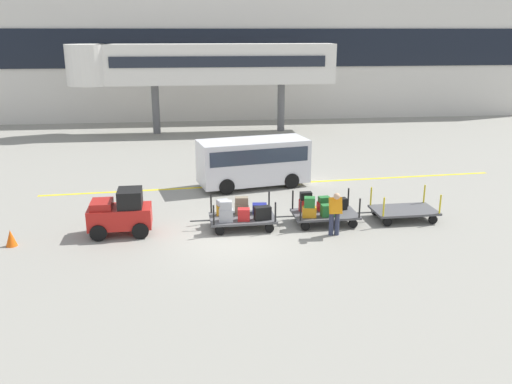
{
  "coord_description": "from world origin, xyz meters",
  "views": [
    {
      "loc": [
        -1.24,
        -16.89,
        6.7
      ],
      "look_at": [
        1.02,
        1.93,
        1.02
      ],
      "focal_mm": 37.81,
      "sensor_mm": 36.0,
      "label": 1
    }
  ],
  "objects_px": {
    "baggage_cart_lead": "(242,214)",
    "shuttle_van": "(253,159)",
    "baggage_handler": "(335,212)",
    "baggage_tug": "(121,213)",
    "baggage_cart_middle": "(322,210)",
    "safety_cone_near": "(11,238)",
    "baggage_cart_tail": "(404,211)"
  },
  "relations": [
    {
      "from": "baggage_tug",
      "to": "baggage_cart_tail",
      "type": "xyz_separation_m",
      "value": [
        10.15,
        0.28,
        -0.41
      ]
    },
    {
      "from": "baggage_handler",
      "to": "shuttle_van",
      "type": "xyz_separation_m",
      "value": [
        -2.04,
        6.46,
        0.37
      ]
    },
    {
      "from": "baggage_cart_lead",
      "to": "shuttle_van",
      "type": "xyz_separation_m",
      "value": [
        1.01,
        5.33,
        0.7
      ]
    },
    {
      "from": "baggage_handler",
      "to": "safety_cone_near",
      "type": "height_order",
      "value": "baggage_handler"
    },
    {
      "from": "baggage_handler",
      "to": "baggage_tug",
      "type": "bearing_deg",
      "value": 171.9
    },
    {
      "from": "baggage_handler",
      "to": "shuttle_van",
      "type": "height_order",
      "value": "shuttle_van"
    },
    {
      "from": "baggage_cart_middle",
      "to": "baggage_handler",
      "type": "height_order",
      "value": "baggage_handler"
    },
    {
      "from": "baggage_cart_lead",
      "to": "shuttle_van",
      "type": "relative_size",
      "value": 0.59
    },
    {
      "from": "baggage_cart_middle",
      "to": "safety_cone_near",
      "type": "xyz_separation_m",
      "value": [
        -10.5,
        -0.89,
        -0.26
      ]
    },
    {
      "from": "baggage_cart_lead",
      "to": "baggage_handler",
      "type": "relative_size",
      "value": 1.93
    },
    {
      "from": "baggage_cart_middle",
      "to": "shuttle_van",
      "type": "xyz_separation_m",
      "value": [
        -1.91,
        5.22,
        0.7
      ]
    },
    {
      "from": "baggage_cart_middle",
      "to": "baggage_cart_lead",
      "type": "bearing_deg",
      "value": -177.67
    },
    {
      "from": "shuttle_van",
      "to": "baggage_cart_middle",
      "type": "bearing_deg",
      "value": -69.92
    },
    {
      "from": "baggage_tug",
      "to": "baggage_cart_tail",
      "type": "relative_size",
      "value": 0.71
    },
    {
      "from": "baggage_cart_tail",
      "to": "baggage_handler",
      "type": "height_order",
      "value": "baggage_handler"
    },
    {
      "from": "baggage_tug",
      "to": "baggage_cart_tail",
      "type": "bearing_deg",
      "value": 1.6
    },
    {
      "from": "baggage_cart_lead",
      "to": "baggage_cart_middle",
      "type": "bearing_deg",
      "value": 2.33
    },
    {
      "from": "baggage_tug",
      "to": "baggage_handler",
      "type": "xyz_separation_m",
      "value": [
        7.19,
        -1.02,
        0.11
      ]
    },
    {
      "from": "baggage_tug",
      "to": "baggage_handler",
      "type": "height_order",
      "value": "baggage_tug"
    },
    {
      "from": "safety_cone_near",
      "to": "baggage_handler",
      "type": "bearing_deg",
      "value": -1.88
    },
    {
      "from": "baggage_tug",
      "to": "shuttle_van",
      "type": "bearing_deg",
      "value": 46.51
    },
    {
      "from": "shuttle_van",
      "to": "baggage_tug",
      "type": "bearing_deg",
      "value": -133.49
    },
    {
      "from": "baggage_cart_lead",
      "to": "baggage_cart_middle",
      "type": "relative_size",
      "value": 1.0
    },
    {
      "from": "baggage_cart_lead",
      "to": "safety_cone_near",
      "type": "height_order",
      "value": "baggage_cart_lead"
    },
    {
      "from": "baggage_cart_lead",
      "to": "baggage_cart_middle",
      "type": "distance_m",
      "value": 2.92
    },
    {
      "from": "baggage_tug",
      "to": "baggage_cart_middle",
      "type": "bearing_deg",
      "value": 1.76
    },
    {
      "from": "baggage_tug",
      "to": "baggage_cart_tail",
      "type": "distance_m",
      "value": 10.17
    },
    {
      "from": "baggage_handler",
      "to": "safety_cone_near",
      "type": "distance_m",
      "value": 10.66
    },
    {
      "from": "baggage_cart_lead",
      "to": "baggage_cart_tail",
      "type": "bearing_deg",
      "value": 1.76
    },
    {
      "from": "shuttle_van",
      "to": "baggage_cart_tail",
      "type": "bearing_deg",
      "value": -45.85
    },
    {
      "from": "baggage_cart_lead",
      "to": "safety_cone_near",
      "type": "bearing_deg",
      "value": -174.19
    },
    {
      "from": "baggage_cart_middle",
      "to": "baggage_cart_tail",
      "type": "distance_m",
      "value": 3.1
    }
  ]
}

